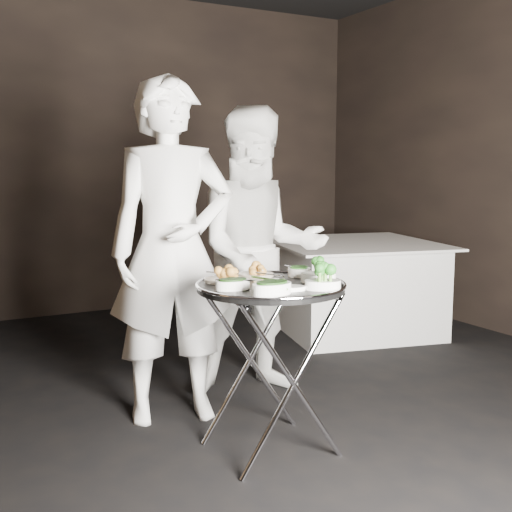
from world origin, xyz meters
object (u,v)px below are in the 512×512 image
tray_stand (271,360)px  dining_table (353,286)px  waiter_left (172,251)px  waiter_right (259,252)px  serving_tray (271,286)px

tray_stand → dining_table: bearing=44.0°
waiter_left → waiter_right: bearing=24.0°
waiter_right → dining_table: size_ratio=1.32×
serving_tray → waiter_left: 0.70m
waiter_left → waiter_right: 0.64m
waiter_left → dining_table: 2.36m
serving_tray → waiter_left: waiter_left is taller
tray_stand → serving_tray: (0.00, -0.00, 0.36)m
tray_stand → serving_tray: 0.36m
waiter_left → dining_table: (2.03, 1.07, -0.56)m
serving_tray → waiter_right: size_ratio=0.41×
serving_tray → dining_table: serving_tray is taller
waiter_left → dining_table: waiter_left is taller
tray_stand → dining_table: size_ratio=0.62×
tray_stand → dining_table: (1.77, 1.71, -0.08)m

